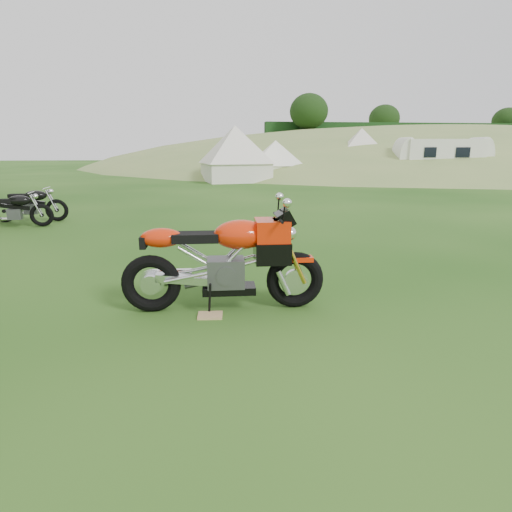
{
  "coord_description": "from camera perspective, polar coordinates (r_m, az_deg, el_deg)",
  "views": [
    {
      "loc": [
        -0.58,
        -4.69,
        1.84
      ],
      "look_at": [
        0.07,
        0.4,
        0.52
      ],
      "focal_mm": 30.0,
      "sensor_mm": 36.0,
      "label": 1
    }
  ],
  "objects": [
    {
      "name": "ground",
      "position": [
        5.07,
        -0.19,
        -6.9
      ],
      "size": [
        120.0,
        120.0,
        0.0
      ],
      "primitive_type": "plane",
      "color": "#16420E",
      "rests_on": "ground"
    },
    {
      "name": "hillside",
      "position": [
        51.04,
        22.03,
        11.27
      ],
      "size": [
        80.0,
        64.0,
        8.0
      ],
      "primitive_type": "ellipsoid",
      "color": "olive",
      "rests_on": "ground"
    },
    {
      "name": "hedgerow",
      "position": [
        51.04,
        22.03,
        11.27
      ],
      "size": [
        36.0,
        1.2,
        8.6
      ],
      "primitive_type": null,
      "color": "#113311",
      "rests_on": "ground"
    },
    {
      "name": "sport_motorcycle",
      "position": [
        4.86,
        -4.35,
        0.29
      ],
      "size": [
        2.23,
        0.64,
        1.32
      ],
      "primitive_type": null,
      "rotation": [
        0.0,
        0.0,
        -0.04
      ],
      "color": "red",
      "rests_on": "ground"
    },
    {
      "name": "plywood_board",
      "position": [
        4.85,
        -6.14,
        -7.87
      ],
      "size": [
        0.29,
        0.24,
        0.02
      ],
      "primitive_type": "cube",
      "rotation": [
        0.0,
        0.0,
        -0.08
      ],
      "color": "tan",
      "rests_on": "ground"
    },
    {
      "name": "vintage_moto_c",
      "position": [
        11.49,
        -29.63,
        5.48
      ],
      "size": [
        1.69,
        0.52,
        0.88
      ],
      "primitive_type": null,
      "rotation": [
        0.0,
        0.0,
        0.08
      ],
      "color": "black",
      "rests_on": "ground"
    },
    {
      "name": "vintage_moto_d",
      "position": [
        12.16,
        -27.93,
        6.18
      ],
      "size": [
        1.75,
        0.42,
        0.92
      ],
      "primitive_type": null,
      "rotation": [
        0.0,
        0.0,
        0.01
      ],
      "color": "black",
      "rests_on": "ground"
    },
    {
      "name": "tent_left",
      "position": [
        23.78,
        -2.79,
        13.3
      ],
      "size": [
        3.75,
        3.75,
        2.82
      ],
      "primitive_type": null,
      "rotation": [
        0.0,
        0.0,
        0.17
      ],
      "color": "white",
      "rests_on": "ground"
    },
    {
      "name": "tent_mid",
      "position": [
        25.12,
        2.61,
        12.83
      ],
      "size": [
        2.76,
        2.76,
        2.36
      ],
      "primitive_type": null,
      "rotation": [
        0.0,
        0.0,
        -0.01
      ],
      "color": "white",
      "rests_on": "ground"
    },
    {
      "name": "tent_right",
      "position": [
        28.21,
        13.76,
        13.09
      ],
      "size": [
        3.75,
        3.75,
        2.83
      ],
      "primitive_type": null,
      "rotation": [
        0.0,
        0.0,
        -0.16
      ],
      "color": "silver",
      "rests_on": "ground"
    },
    {
      "name": "caravan",
      "position": [
        25.98,
        23.35,
        11.68
      ],
      "size": [
        5.2,
        3.0,
        2.29
      ],
      "primitive_type": null,
      "rotation": [
        0.0,
        0.0,
        -0.17
      ],
      "color": "white",
      "rests_on": "ground"
    }
  ]
}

